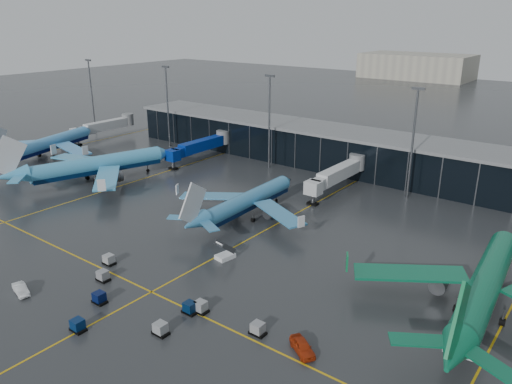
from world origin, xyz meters
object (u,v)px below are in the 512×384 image
Objects in this scene: airliner_klm_west at (49,135)px; service_van_red at (302,347)px; airliner_aer_lingus at (488,269)px; service_van_white at (21,289)px; airliner_klm_near at (248,191)px; baggage_carts at (147,302)px; mobile_airstair at (225,254)px; airliner_arkefly at (97,155)px.

service_van_red is at bearing -32.40° from airliner_klm_west.
airliner_aer_lingus is 9.96× the size of service_van_white.
airliner_aer_lingus reaches higher than airliner_klm_near.
airliner_klm_west reaches higher than service_van_white.
airliner_klm_west is 83.52m from service_van_white.
airliner_klm_near reaches higher than service_van_red.
baggage_carts is 7.13× the size of service_van_red.
mobile_airstair is at bearing -18.08° from service_van_white.
airliner_klm_west is 8.65× the size of service_van_red.
service_van_red is (23.57, 4.96, 0.06)m from baggage_carts.
airliner_klm_near is at bearing 80.07° from service_van_red.
airliner_klm_west is 88.17m from mobile_airstair.
airliner_arkefly is at bearing 150.00° from baggage_carts.
airliner_aer_lingus is 12.63× the size of mobile_airstair.
service_van_red reaches higher than service_van_white.
airliner_klm_near is at bearing -16.98° from airliner_klm_west.
airliner_klm_west is at bearing 176.74° from airliner_klm_near.
airliner_klm_near reaches higher than service_van_white.
service_van_red is (24.66, -13.61, 0.05)m from mobile_airstair.
airliner_arkefly is 1.21× the size of airliner_klm_near.
mobile_airstair is (8.83, -17.66, -4.98)m from airliner_klm_near.
airliner_aer_lingus is at bearing 36.20° from baggage_carts.
mobile_airstair is at bearing -65.62° from airliner_klm_near.
service_van_red is at bearing -45.22° from airliner_klm_near.
airliner_aer_lingus reaches higher than baggage_carts.
baggage_carts is 20.44m from service_van_white.
mobile_airstair is 32.73m from service_van_white.
baggage_carts is (55.12, -31.82, -6.21)m from airliner_arkefly.
airliner_aer_lingus reaches higher than airliner_klm_west.
airliner_arkefly is 63.95m from baggage_carts.
service_van_red is (-15.46, -23.60, -6.01)m from airliner_aer_lingus.
airliner_arkefly reaches higher than service_van_red.
baggage_carts is (9.92, -36.23, -4.99)m from airliner_klm_near.
airliner_klm_west is 0.94× the size of airliner_aer_lingus.
airliner_klm_west is 115.43m from service_van_red.
airliner_aer_lingus is at bearing -11.09° from airliner_klm_near.
airliner_klm_near is 10.64× the size of mobile_airstair.
airliner_klm_west is 9.38× the size of service_van_white.
airliner_aer_lingus is (126.01, -9.11, 0.40)m from airliner_klm_west.
airliner_klm_near is at bearing 3.13° from service_van_white.
airliner_arkefly is 9.39× the size of service_van_red.
airliner_arkefly is 94.21m from airliner_aer_lingus.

